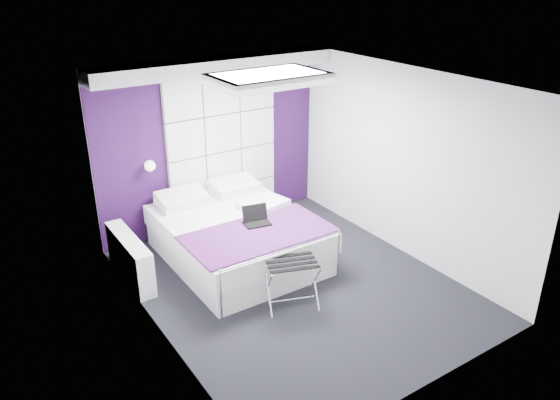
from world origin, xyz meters
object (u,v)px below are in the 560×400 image
bed (237,236)px  laptop (255,219)px  nightstand (185,202)px  radiator (130,258)px  wall_lamp (149,165)px  luggage_rack (291,283)px

bed → laptop: laptop is taller
bed → nightstand: size_ratio=5.01×
nightstand → radiator: bearing=-147.0°
wall_lamp → laptop: bearing=-56.8°
luggage_rack → radiator: bearing=150.6°
wall_lamp → luggage_rack: (0.76, -2.39, -0.93)m
bed → luggage_rack: bearing=-90.5°
bed → luggage_rack: size_ratio=3.81×
luggage_rack → laptop: laptop is taller
luggage_rack → bed: bearing=109.3°
luggage_rack → laptop: (0.13, 1.03, 0.41)m
radiator → bed: (1.42, -0.29, 0.04)m
nightstand → laptop: 1.40m
radiator → nightstand: bearing=33.0°
bed → laptop: 0.49m
nightstand → wall_lamp: bearing=175.1°
wall_lamp → bed: size_ratio=0.07×
radiator → wall_lamp: bearing=49.9°
wall_lamp → luggage_rack: 2.67m
bed → luggage_rack: bed is taller
wall_lamp → radiator: size_ratio=0.12×
bed → wall_lamp: bearing=126.6°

